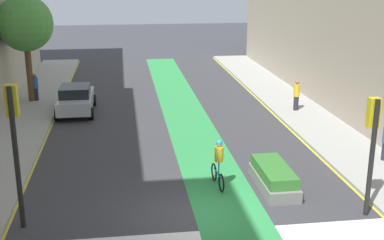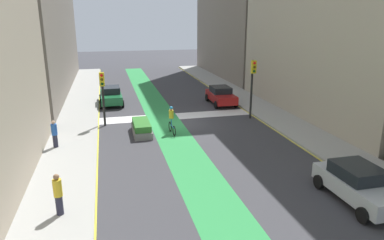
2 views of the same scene
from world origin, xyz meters
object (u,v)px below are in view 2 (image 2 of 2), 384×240
pedestrian_sidewalk_right_a (55,134)px  median_planter (142,128)px  traffic_signal_near_right (103,89)px  car_red_left_near (221,95)px  traffic_signal_near_left (253,78)px  cyclist_in_lane (172,119)px  car_silver_left_far (358,184)px  pedestrian_sidewalk_right_b (58,194)px  car_green_right_near (111,95)px

pedestrian_sidewalk_right_a → median_planter: size_ratio=0.54×
traffic_signal_near_right → median_planter: (-2.39, 2.36, -2.34)m
car_red_left_near → traffic_signal_near_left: bearing=98.1°
car_red_left_near → pedestrian_sidewalk_right_a: 15.67m
traffic_signal_near_right → pedestrian_sidewalk_right_a: 5.30m
median_planter → cyclist_in_lane: bearing=170.0°
car_silver_left_far → traffic_signal_near_right: bearing=-52.8°
pedestrian_sidewalk_right_a → cyclist_in_lane: bearing=-169.2°
pedestrian_sidewalk_right_a → median_planter: (-5.26, -1.73, -0.58)m
car_red_left_near → car_silver_left_far: size_ratio=1.01×
car_silver_left_far → car_red_left_near: bearing=-89.6°
median_planter → traffic_signal_near_right: bearing=-44.6°
pedestrian_sidewalk_right_a → pedestrian_sidewalk_right_b: size_ratio=0.96×
traffic_signal_near_right → car_green_right_near: size_ratio=0.92×
traffic_signal_near_left → pedestrian_sidewalk_right_a: bearing=13.8°
car_red_left_near → pedestrian_sidewalk_right_b: 20.43m
car_red_left_near → median_planter: size_ratio=1.41×
traffic_signal_near_left → car_silver_left_far: 13.20m
traffic_signal_near_left → pedestrian_sidewalk_right_a: (13.86, 3.40, -2.16)m
pedestrian_sidewalk_right_b → traffic_signal_near_left: bearing=-138.4°
car_red_left_near → car_silver_left_far: bearing=90.4°
traffic_signal_near_left → car_green_right_near: 12.97m
traffic_signal_near_left → cyclist_in_lane: 7.23m
traffic_signal_near_left → car_red_left_near: traffic_signal_near_left is taller
cyclist_in_lane → car_silver_left_far: bearing=118.6°
traffic_signal_near_left → median_planter: size_ratio=1.50×
car_red_left_near → car_silver_left_far: (-0.12, 18.14, 0.00)m
car_green_right_near → cyclist_in_lane: size_ratio=2.28×
car_green_right_near → pedestrian_sidewalk_right_a: bearing=72.1°
pedestrian_sidewalk_right_b → car_red_left_near: bearing=-126.1°
pedestrian_sidewalk_right_a → traffic_signal_near_right: bearing=-125.1°
car_green_right_near → median_planter: bearing=101.1°
traffic_signal_near_right → traffic_signal_near_left: traffic_signal_near_left is taller
traffic_signal_near_right → car_red_left_near: (-10.25, -4.47, -1.94)m
car_silver_left_far → median_planter: car_silver_left_far is taller
traffic_signal_near_right → traffic_signal_near_left: size_ratio=0.87×
car_red_left_near → median_planter: (7.86, 6.83, -0.40)m
traffic_signal_near_left → cyclist_in_lane: size_ratio=2.42×
car_silver_left_far → pedestrian_sidewalk_right_b: bearing=-7.7°
traffic_signal_near_left → car_silver_left_far: traffic_signal_near_left is taller
pedestrian_sidewalk_right_b → cyclist_in_lane: bearing=-123.6°
pedestrian_sidewalk_right_b → median_planter: 10.56m
car_silver_left_far → pedestrian_sidewalk_right_a: size_ratio=2.57×
traffic_signal_near_left → median_planter: (8.60, 1.67, -2.74)m
car_red_left_near → cyclist_in_lane: 9.27m
car_silver_left_far → median_planter: (7.98, -11.31, -0.40)m
traffic_signal_near_left → car_red_left_near: bearing=-81.9°
car_silver_left_far → car_green_right_near: size_ratio=0.99×
cyclist_in_lane → car_green_right_near: bearing=-68.2°
traffic_signal_near_left → cyclist_in_lane: traffic_signal_near_left is taller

